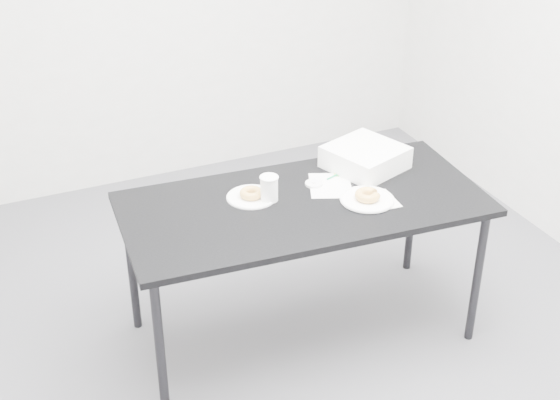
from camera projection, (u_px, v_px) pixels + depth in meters
name	position (u px, v px, depth m)	size (l,w,h in m)	color
floor	(267.00, 342.00, 3.96)	(4.00, 4.00, 0.00)	#525157
table	(304.00, 212.00, 3.67)	(1.75, 0.92, 0.78)	black
scorecard	(330.00, 185.00, 3.78)	(0.20, 0.25, 0.00)	white
logo_patch	(338.00, 174.00, 3.87)	(0.04, 0.04, 0.00)	green
pen	(335.00, 175.00, 3.86)	(0.01, 0.01, 0.12)	#0D8F53
napkin	(377.00, 201.00, 3.64)	(0.18, 0.18, 0.00)	white
plate_near	(367.00, 199.00, 3.65)	(0.26, 0.26, 0.01)	white
donut_near	(368.00, 195.00, 3.63)	(0.12, 0.12, 0.04)	#CC8740
plate_far	(251.00, 197.00, 3.67)	(0.24, 0.24, 0.01)	white
donut_far	(251.00, 193.00, 3.66)	(0.11, 0.11, 0.04)	#CC8740
coffee_cup	(269.00, 188.00, 3.63)	(0.08, 0.08, 0.12)	white
cup_lid	(314.00, 184.00, 3.78)	(0.09, 0.09, 0.01)	silver
bakery_box	(365.00, 157.00, 3.92)	(0.34, 0.34, 0.11)	white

